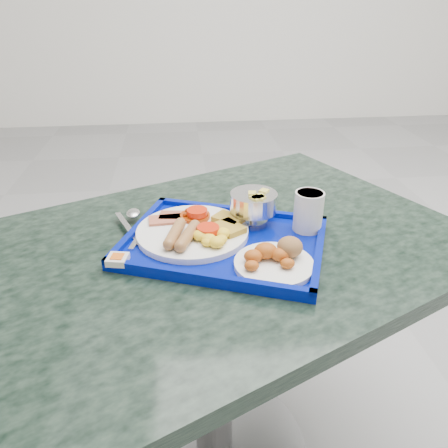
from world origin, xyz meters
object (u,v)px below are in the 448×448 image
(fruit_bowl, at_px, (254,203))
(table, at_px, (212,309))
(juice_cup, at_px, (308,210))
(tray, at_px, (224,243))
(main_plate, at_px, (196,230))
(bread_plate, at_px, (275,258))

(fruit_bowl, bearing_deg, table, -147.38)
(fruit_bowl, relative_size, juice_cup, 1.19)
(tray, distance_m, main_plate, 0.07)
(tray, xyz_separation_m, main_plate, (-0.06, 0.03, 0.02))
(tray, height_order, fruit_bowl, fruit_bowl)
(main_plate, height_order, bread_plate, bread_plate)
(table, height_order, tray, tray)
(bread_plate, bearing_deg, fruit_bowl, 93.46)
(bread_plate, xyz_separation_m, fruit_bowl, (-0.01, 0.18, 0.03))
(table, relative_size, tray, 2.70)
(tray, bearing_deg, main_plate, 153.48)
(tray, bearing_deg, fruit_bowl, 46.00)
(tray, height_order, bread_plate, bread_plate)
(fruit_bowl, bearing_deg, main_plate, -159.71)
(table, bearing_deg, tray, -26.76)
(table, xyz_separation_m, main_plate, (-0.03, 0.02, 0.20))
(main_plate, bearing_deg, table, -26.32)
(table, height_order, bread_plate, bread_plate)
(tray, xyz_separation_m, juice_cup, (0.19, 0.03, 0.05))
(bread_plate, height_order, fruit_bowl, fruit_bowl)
(fruit_bowl, bearing_deg, juice_cup, -23.23)
(juice_cup, bearing_deg, tray, -170.67)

